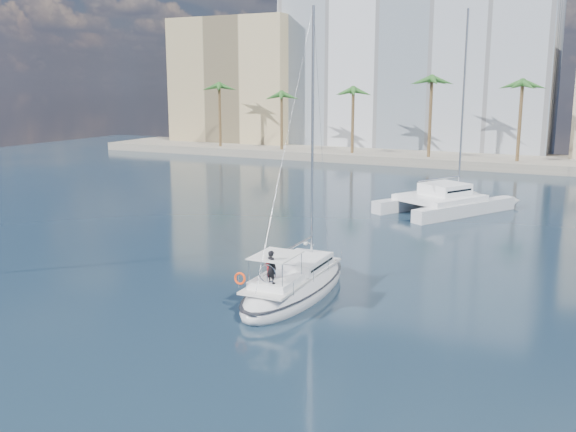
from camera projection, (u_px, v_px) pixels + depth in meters
The scene contains 9 objects.
ground at pixel (273, 284), 36.29m from camera, with size 160.00×160.00×0.00m, color black.
quay at pixel (474, 160), 89.74m from camera, with size 120.00×14.00×1.20m, color gray.
building_modern at pixel (417, 65), 102.74m from camera, with size 42.00×16.00×28.00m, color silver.
building_tan_left at pixel (242, 84), 112.82m from camera, with size 22.00×14.00×22.00m, color tan.
palm_left at pixel (248, 89), 98.97m from camera, with size 3.60×3.60×12.30m.
palm_centre at pixel (473, 90), 84.26m from camera, with size 3.60×3.60×12.30m.
main_sloop at pixel (295, 286), 34.45m from camera, with size 3.62×10.80×15.95m.
catamaran at pixel (443, 199), 56.75m from camera, with size 10.99×13.34×17.42m.
seagull at pixel (306, 243), 42.28m from camera, with size 1.17×0.50×0.22m.
Camera 1 is at (16.12, -30.78, 11.19)m, focal length 40.00 mm.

